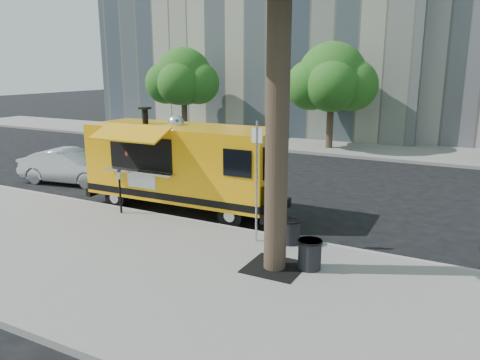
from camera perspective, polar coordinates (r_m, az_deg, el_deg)
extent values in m
plane|color=black|center=(13.80, -1.04, -4.87)|extent=(120.00, 120.00, 0.00)
cube|color=gray|center=(10.68, -11.59, -10.45)|extent=(60.00, 6.00, 0.15)
cube|color=#999993|center=(13.01, -3.02, -5.70)|extent=(60.00, 0.14, 0.16)
cube|color=gray|center=(26.11, 13.38, 3.81)|extent=(60.00, 5.00, 0.15)
cylinder|color=#33261C|center=(9.47, 4.58, 7.63)|extent=(0.48, 0.48, 6.50)
cube|color=black|center=(10.33, 4.24, -10.57)|extent=(1.20, 1.20, 0.02)
cylinder|color=#33261C|center=(28.97, -6.77, 7.78)|extent=(0.36, 0.36, 2.60)
sphere|color=#175416|center=(28.82, -6.91, 12.42)|extent=(3.42, 3.42, 3.42)
cylinder|color=#33261C|center=(25.41, 10.89, 6.81)|extent=(0.36, 0.36, 2.60)
sphere|color=#175416|center=(25.25, 11.14, 12.22)|extent=(3.60, 3.60, 3.60)
cylinder|color=silver|center=(11.33, 2.03, -0.33)|extent=(0.06, 0.06, 3.00)
cube|color=white|center=(11.11, 2.08, 5.44)|extent=(0.28, 0.02, 0.35)
cylinder|color=black|center=(14.23, -14.38, -1.88)|extent=(0.06, 0.06, 1.05)
cube|color=silver|center=(14.08, -14.53, 0.57)|extent=(0.10, 0.08, 0.22)
sphere|color=black|center=(14.06, -14.56, 1.08)|extent=(0.11, 0.11, 0.11)
cube|color=#FFAA0D|center=(14.47, -6.88, 2.27)|extent=(6.06, 2.17, 2.18)
cube|color=black|center=(14.67, -6.78, -1.11)|extent=(6.08, 2.19, 0.20)
cube|color=black|center=(13.36, 4.45, -3.67)|extent=(0.22, 1.94, 0.28)
cube|color=black|center=(16.58, -15.74, -0.70)|extent=(0.22, 1.94, 0.28)
cube|color=black|center=(13.01, 4.33, 2.60)|extent=(0.09, 1.63, 0.88)
cylinder|color=black|center=(13.03, -1.08, -4.29)|extent=(0.75, 0.28, 0.74)
cylinder|color=black|center=(14.50, 2.03, -2.42)|extent=(0.75, 0.28, 0.74)
cylinder|color=black|center=(15.27, -14.78, -2.04)|extent=(0.75, 0.28, 0.74)
cylinder|color=black|center=(16.54, -10.93, -0.63)|extent=(0.75, 0.28, 0.74)
cube|color=black|center=(14.12, -11.88, 3.23)|extent=(2.23, 0.23, 0.97)
cube|color=silver|center=(14.10, -12.18, 1.02)|extent=(2.43, 0.40, 0.06)
cube|color=#FFAA0D|center=(13.65, -13.29, 5.60)|extent=(2.34, 0.93, 0.39)
cube|color=white|center=(14.23, -11.92, -0.04)|extent=(1.02, 0.06, 0.46)
cylinder|color=black|center=(15.07, -11.48, 7.63)|extent=(0.19, 0.19, 0.51)
sphere|color=silver|center=(14.65, -7.83, 6.88)|extent=(0.52, 0.52, 0.52)
sphere|color=brown|center=(14.67, -12.74, 3.37)|extent=(0.78, 0.78, 0.78)
cylinder|color=#FF590C|center=(14.52, -13.29, 2.71)|extent=(0.32, 0.12, 0.31)
imported|color=silver|center=(19.06, -19.96, 1.55)|extent=(4.14, 2.00, 1.31)
cylinder|color=black|center=(11.59, 6.18, -6.25)|extent=(0.47, 0.47, 0.61)
cylinder|color=black|center=(11.49, 6.21, -4.91)|extent=(0.51, 0.51, 0.04)
cylinder|color=black|center=(10.25, 8.49, -8.96)|extent=(0.50, 0.50, 0.65)
cylinder|color=black|center=(10.13, 8.55, -7.38)|extent=(0.54, 0.54, 0.04)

